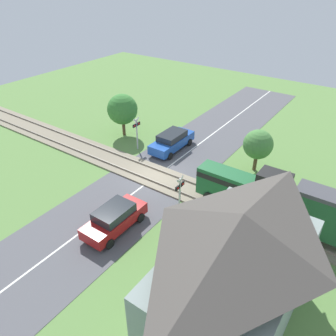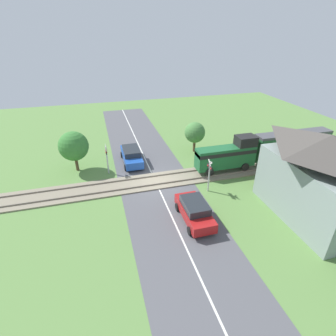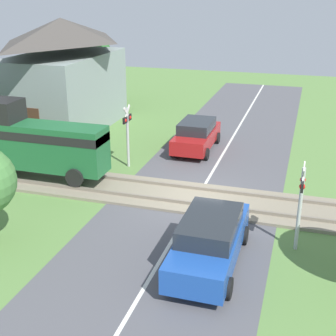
{
  "view_description": "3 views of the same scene",
  "coord_description": "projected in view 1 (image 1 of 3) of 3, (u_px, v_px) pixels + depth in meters",
  "views": [
    {
      "loc": [
        16.13,
        12.48,
        13.37
      ],
      "look_at": [
        0.0,
        1.16,
        1.2
      ],
      "focal_mm": 35.0,
      "sensor_mm": 36.0,
      "label": 1
    },
    {
      "loc": [
        19.54,
        -4.33,
        12.05
      ],
      "look_at": [
        0.0,
        1.16,
        1.2
      ],
      "focal_mm": 28.0,
      "sensor_mm": 36.0,
      "label": 2
    },
    {
      "loc": [
        -16.2,
        -3.79,
        7.76
      ],
      "look_at": [
        0.0,
        1.16,
        1.2
      ],
      "focal_mm": 50.0,
      "sensor_mm": 36.0,
      "label": 3
    }
  ],
  "objects": [
    {
      "name": "ground_plane",
      "position": [
        155.0,
        177.0,
        24.36
      ],
      "size": [
        60.0,
        60.0,
        0.0
      ],
      "primitive_type": "plane",
      "color": "#5B8442"
    },
    {
      "name": "car_near_crossing",
      "position": [
        172.0,
        141.0,
        27.62
      ],
      "size": [
        4.58,
        1.87,
        1.56
      ],
      "color": "#1E4CA8",
      "rests_on": "ground_plane"
    },
    {
      "name": "train",
      "position": [
        313.0,
        211.0,
        18.03
      ],
      "size": [
        1.58,
        13.82,
        3.18
      ],
      "color": "#1E6033",
      "rests_on": "track_bed"
    },
    {
      "name": "track_bed",
      "position": [
        155.0,
        176.0,
        24.33
      ],
      "size": [
        2.8,
        48.0,
        0.24
      ],
      "color": "gray",
      "rests_on": "ground_plane"
    },
    {
      "name": "crossing_signal_west_approach",
      "position": [
        137.0,
        129.0,
        27.14
      ],
      "size": [
        0.9,
        0.18,
        2.87
      ],
      "color": "#B7B7B7",
      "rests_on": "ground_plane"
    },
    {
      "name": "road_surface",
      "position": [
        155.0,
        177.0,
        24.36
      ],
      "size": [
        48.0,
        6.4,
        0.02
      ],
      "color": "#515156",
      "rests_on": "ground_plane"
    },
    {
      "name": "tree_roadside_hedge",
      "position": [
        258.0,
        145.0,
        24.11
      ],
      "size": [
        2.21,
        2.21,
        3.3
      ],
      "color": "brown",
      "rests_on": "ground_plane"
    },
    {
      "name": "car_far_side",
      "position": [
        115.0,
        218.0,
        19.16
      ],
      "size": [
        4.15,
        1.84,
        1.53
      ],
      "color": "#A81919",
      "rests_on": "ground_plane"
    },
    {
      "name": "pedestrian_by_station",
      "position": [
        259.0,
        238.0,
        17.81
      ],
      "size": [
        0.41,
        0.41,
        1.67
      ],
      "color": "#B2282D",
      "rests_on": "ground_plane"
    },
    {
      "name": "tree_beyond_track",
      "position": [
        122.0,
        109.0,
        29.19
      ],
      "size": [
        2.72,
        2.72,
        3.87
      ],
      "color": "brown",
      "rests_on": "ground_plane"
    },
    {
      "name": "crossing_signal_east_approach",
      "position": [
        180.0,
        191.0,
        19.64
      ],
      "size": [
        0.9,
        0.18,
        2.87
      ],
      "color": "#B7B7B7",
      "rests_on": "ground_plane"
    },
    {
      "name": "station_building",
      "position": [
        234.0,
        277.0,
        12.77
      ],
      "size": [
        8.27,
        4.75,
        6.22
      ],
      "color": "gray",
      "rests_on": "ground_plane"
    }
  ]
}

